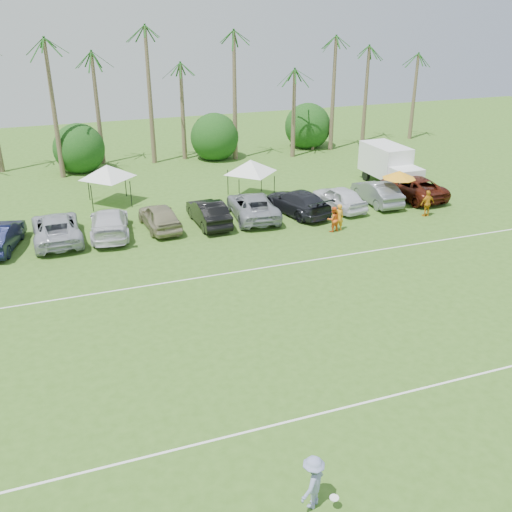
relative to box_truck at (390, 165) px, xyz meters
name	(u,v)px	position (x,y,z in m)	size (l,w,h in m)	color
ground	(364,448)	(-16.50, -25.02, -1.65)	(120.00, 120.00, 0.00)	#39621D
field_lines	(273,327)	(-16.50, -17.02, -1.64)	(80.00, 12.10, 0.01)	white
palm_tree_3	(39,47)	(-24.50, 12.98, 8.42)	(2.40, 2.40, 11.90)	brown
palm_tree_4	(96,79)	(-20.50, 12.98, 5.83)	(2.40, 2.40, 8.90)	brown
palm_tree_5	(143,67)	(-16.50, 12.98, 6.71)	(2.40, 2.40, 9.90)	brown
palm_tree_6	(189,54)	(-12.50, 12.98, 7.57)	(2.40, 2.40, 10.90)	brown
palm_tree_7	(234,43)	(-8.50, 12.98, 8.42)	(2.40, 2.40, 11.90)	brown
palm_tree_8	(286,72)	(-3.50, 12.98, 5.83)	(2.40, 2.40, 8.90)	brown
palm_tree_9	(336,60)	(1.50, 12.98, 6.71)	(2.40, 2.40, 9.90)	brown
palm_tree_10	(383,49)	(6.50, 12.98, 7.57)	(2.40, 2.40, 10.90)	brown
palm_tree_11	(419,39)	(10.50, 12.98, 8.42)	(2.40, 2.40, 11.90)	brown
bush_tree_1	(78,147)	(-22.50, 13.98, 0.15)	(4.00, 4.00, 4.00)	brown
bush_tree_2	(211,137)	(-10.50, 13.98, 0.15)	(4.00, 4.00, 4.00)	brown
bush_tree_3	(309,130)	(-0.50, 13.98, 0.15)	(4.00, 4.00, 4.00)	brown
sideline_player_a	(339,217)	(-8.27, -7.36, -0.77)	(0.64, 0.42, 1.75)	orange
sideline_player_b	(333,219)	(-8.69, -7.41, -0.83)	(0.80, 0.62, 1.64)	orange
sideline_player_c	(427,203)	(-1.44, -7.04, -0.74)	(1.06, 0.44, 1.80)	orange
box_truck	(390,165)	(0.00, 0.00, 0.00)	(2.39, 6.00, 3.08)	white
canopy_tent_left	(107,165)	(-21.22, 2.96, 1.20)	(4.11, 4.11, 3.33)	black
canopy_tent_right	(251,160)	(-11.29, 0.75, 1.23)	(4.14, 4.14, 3.35)	black
market_umbrella	(399,175)	(-2.27, -4.66, 0.70)	(2.35, 2.35, 2.61)	black
frisbee_player	(313,482)	(-19.06, -26.53, -0.78)	(1.28, 1.19, 1.72)	#7F8AB5
parked_car_1	(0,236)	(-28.21, -3.36, -0.83)	(1.73, 4.95, 1.63)	black
parked_car_2	(56,228)	(-25.08, -3.08, -0.83)	(2.71, 5.87, 1.63)	#ACAEB9
parked_car_3	(109,223)	(-21.96, -3.26, -0.83)	(2.29, 5.62, 1.63)	silver
parked_car_4	(160,216)	(-18.83, -3.19, -0.83)	(1.93, 4.79, 1.63)	gray
parked_car_5	(208,212)	(-15.70, -3.52, -0.83)	(1.73, 4.95, 1.63)	black
parked_car_6	(253,206)	(-12.57, -3.28, -0.83)	(2.71, 5.87, 1.63)	#91949E
parked_car_7	(297,202)	(-9.44, -3.53, -0.83)	(2.29, 5.62, 1.63)	black
parked_car_8	(339,198)	(-6.32, -3.66, -0.83)	(1.93, 4.79, 1.63)	white
parked_car_9	(377,192)	(-3.19, -3.49, -0.83)	(1.73, 4.95, 1.63)	slate
parked_car_10	(412,187)	(-0.06, -3.23, -0.83)	(2.71, 5.87, 1.63)	#4F190D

